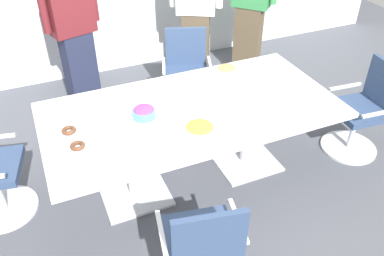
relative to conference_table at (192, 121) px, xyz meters
name	(u,v)px	position (x,y,z in m)	size (l,w,h in m)	color
ground_plane	(192,176)	(0.00, 0.00, -0.63)	(10.00, 10.00, 0.01)	#4C4F56
conference_table	(192,121)	(0.00, 0.00, 0.00)	(2.40, 1.20, 0.75)	white
office_chair_0	(187,77)	(0.40, 1.07, -0.22)	(0.69, 0.69, 0.91)	silver
office_chair_2	(202,252)	(-0.39, -1.07, -0.22)	(0.63, 0.63, 0.91)	silver
office_chair_3	(362,114)	(1.66, -0.25, -0.22)	(0.59, 0.59, 0.91)	silver
person_standing_0	(72,24)	(-0.65, 1.58, 0.37)	(0.61, 0.34, 1.89)	#232842
person_standing_1	(196,5)	(0.75, 1.63, 0.36)	(0.57, 0.40, 1.87)	brown
snack_bowl_candy_mix	(144,112)	(-0.40, 0.03, 0.17)	(0.18, 0.18, 0.10)	#4C9EC6
snack_bowl_cookies	(227,70)	(0.52, 0.39, 0.17)	(0.18, 0.18, 0.10)	white
snack_bowl_chips_yellow	(200,129)	(-0.08, -0.34, 0.17)	(0.23, 0.23, 0.09)	white
donut_platter	(74,139)	(-0.96, -0.06, 0.14)	(0.32, 0.32, 0.04)	white
plate_stack	(285,89)	(0.85, -0.06, 0.14)	(0.18, 0.18, 0.04)	white
napkin_pile	(225,93)	(0.33, 0.05, 0.16)	(0.19, 0.19, 0.07)	white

